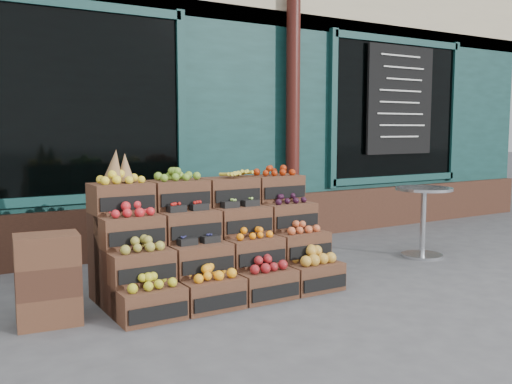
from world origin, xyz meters
TOP-DOWN VIEW (x-y plane):
  - ground at (0.00, 0.00)m, footprint 60.00×60.00m
  - shop_facade at (0.00, 5.11)m, footprint 12.00×6.24m
  - crate_display at (-0.82, 0.42)m, footprint 2.09×1.02m
  - spare_crates at (-2.30, 0.29)m, footprint 0.50×0.37m
  - bistro_table at (1.88, 0.41)m, footprint 0.64×0.64m
  - shopkeeper at (-1.21, 2.67)m, footprint 0.77×0.65m

SIDE VIEW (x-z plane):
  - ground at x=0.00m, z-range 0.00..0.00m
  - spare_crates at x=-2.30m, z-range 0.00..0.69m
  - crate_display at x=-0.82m, z-range -0.25..1.06m
  - bistro_table at x=1.88m, z-range 0.10..0.91m
  - shopkeeper at x=-1.21m, z-range 0.00..1.80m
  - shop_facade at x=0.00m, z-range 0.00..4.80m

